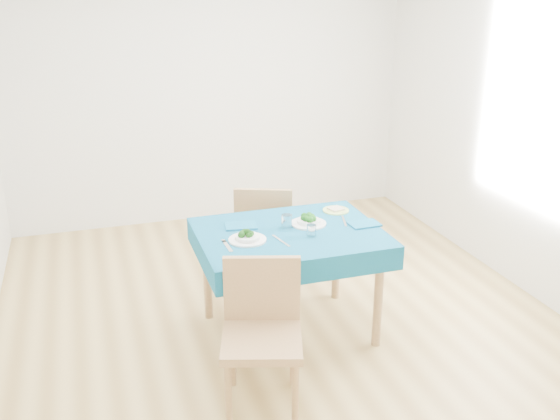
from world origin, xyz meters
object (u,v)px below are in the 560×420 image
object	(u,v)px
chair_near	(262,320)
chair_far	(265,216)
bowl_near	(247,235)
table	(289,282)
side_plate	(336,210)
bowl_far	(309,219)

from	to	relation	value
chair_near	chair_far	bearing A→B (deg)	89.80
chair_near	bowl_near	xyz separation A→B (m)	(0.10, 0.66, 0.23)
table	chair_far	distance (m)	0.86
table	side_plate	distance (m)	0.65
chair_near	bowl_far	world-z (taller)	chair_near
chair_near	bowl_near	size ratio (longest dim) A/B	4.56
chair_far	chair_near	bearing A→B (deg)	93.96
side_plate	chair_far	bearing A→B (deg)	122.73
chair_far	bowl_far	size ratio (longest dim) A/B	4.56
bowl_far	side_plate	world-z (taller)	bowl_far
table	bowl_near	distance (m)	0.52
side_plate	bowl_near	bearing A→B (deg)	-156.18
table	bowl_near	bearing A→B (deg)	-168.44
chair_near	bowl_far	size ratio (longest dim) A/B	4.57
table	side_plate	bearing A→B (deg)	31.16
side_plate	chair_near	bearing A→B (deg)	-130.76
bowl_near	chair_far	bearing A→B (deg)	66.70
bowl_near	bowl_far	xyz separation A→B (m)	(0.47, 0.15, -0.00)
chair_near	bowl_near	world-z (taller)	chair_near
bowl_far	bowl_near	bearing A→B (deg)	-162.82
bowl_far	side_plate	xyz separation A→B (m)	(0.28, 0.19, -0.03)
bowl_far	table	bearing A→B (deg)	-153.27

